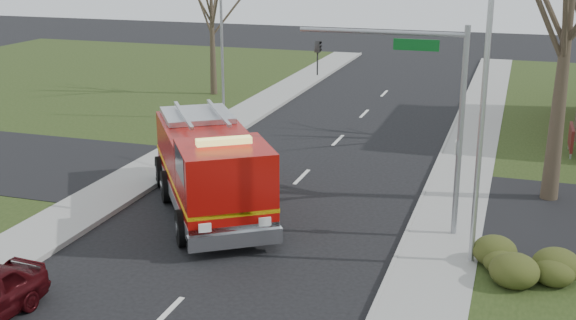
% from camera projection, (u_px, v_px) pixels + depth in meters
% --- Properties ---
extents(ground, '(120.00, 120.00, 0.00)m').
position_uv_depth(ground, '(249.00, 230.00, 23.89)').
color(ground, black).
rests_on(ground, ground).
extents(sidewalk_right, '(2.40, 80.00, 0.15)m').
position_uv_depth(sidewalk_right, '(438.00, 252.00, 22.04)').
color(sidewalk_right, '#979792').
rests_on(sidewalk_right, ground).
extents(sidewalk_left, '(2.40, 80.00, 0.15)m').
position_uv_depth(sidewalk_left, '(86.00, 208.00, 25.71)').
color(sidewalk_left, '#979792').
rests_on(sidewalk_left, ground).
extents(health_center_sign, '(0.12, 2.00, 1.40)m').
position_uv_depth(health_center_sign, '(571.00, 138.00, 31.92)').
color(health_center_sign, '#511513').
rests_on(health_center_sign, ground).
extents(hedge_corner, '(2.80, 2.00, 0.90)m').
position_uv_depth(hedge_corner, '(536.00, 262.00, 20.15)').
color(hedge_corner, '#2D3914').
rests_on(hedge_corner, lawn_right).
extents(bare_tree_left, '(4.50, 4.50, 9.00)m').
position_uv_depth(bare_tree_left, '(211.00, 5.00, 43.47)').
color(bare_tree_left, '#32271D').
rests_on(bare_tree_left, ground).
extents(traffic_signal_mast, '(5.29, 0.18, 6.80)m').
position_uv_depth(traffic_signal_mast, '(421.00, 92.00, 22.36)').
color(traffic_signal_mast, gray).
rests_on(traffic_signal_mast, ground).
extents(streetlight_pole, '(1.48, 0.16, 8.40)m').
position_uv_depth(streetlight_pole, '(480.00, 115.00, 20.02)').
color(streetlight_pole, '#B7BABF').
rests_on(streetlight_pole, ground).
extents(utility_pole_far, '(0.14, 0.14, 7.00)m').
position_uv_depth(utility_pole_far, '(222.00, 56.00, 37.65)').
color(utility_pole_far, gray).
rests_on(utility_pole_far, ground).
extents(fire_engine, '(7.01, 8.53, 3.37)m').
position_uv_depth(fire_engine, '(211.00, 170.00, 25.15)').
color(fire_engine, '#9A0B07').
rests_on(fire_engine, ground).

